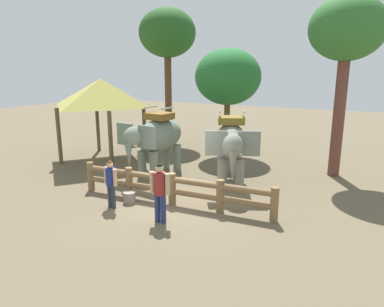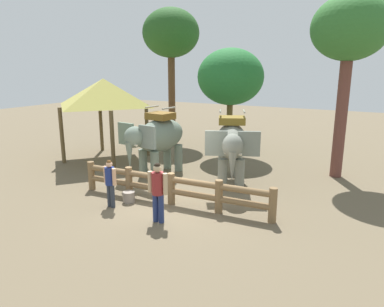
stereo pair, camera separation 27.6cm
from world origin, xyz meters
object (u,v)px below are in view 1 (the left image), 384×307
at_px(feed_bucket, 129,197).
at_px(tourist_woman_in_black, 160,189).
at_px(thatched_shelter, 101,93).
at_px(tree_far_right, 347,32).
at_px(tree_far_left, 228,77).
at_px(elephant_center, 231,144).
at_px(elephant_near_left, 156,138).
at_px(tree_back_center, 167,35).
at_px(log_fence, 172,186).
at_px(tourist_man_in_blue, 111,181).

bearing_deg(feed_bucket, tourist_woman_in_black, -25.58).
distance_m(thatched_shelter, tree_far_right, 10.73).
relative_size(thatched_shelter, tree_far_left, 0.78).
distance_m(elephant_center, tourist_woman_in_black, 4.24).
relative_size(tree_far_left, tree_far_right, 0.75).
xyz_separation_m(tourist_woman_in_black, tree_far_right, (3.95, 7.18, 4.63)).
relative_size(tree_far_left, feed_bucket, 13.15).
relative_size(elephant_center, tree_far_left, 0.63).
bearing_deg(elephant_near_left, thatched_shelter, 164.68).
bearing_deg(tree_far_right, tourist_woman_in_black, -118.83).
distance_m(elephant_center, tree_far_left, 5.31).
height_order(elephant_center, thatched_shelter, thatched_shelter).
bearing_deg(tree_back_center, feed_bucket, -66.71).
height_order(tourist_woman_in_black, tree_far_left, tree_far_left).
distance_m(elephant_center, tree_far_right, 6.11).
relative_size(tree_far_left, tree_back_center, 0.69).
bearing_deg(feed_bucket, tree_far_left, 87.31).
height_order(log_fence, tourist_man_in_blue, tourist_man_in_blue).
height_order(tourist_man_in_blue, feed_bucket, tourist_man_in_blue).
xyz_separation_m(elephant_near_left, thatched_shelter, (-3.64, 1.00, 1.61)).
bearing_deg(log_fence, tree_far_left, 97.66).
relative_size(tourist_woman_in_black, thatched_shelter, 0.43).
height_order(elephant_center, tree_far_left, tree_far_left).
xyz_separation_m(tree_far_left, feed_bucket, (-0.36, -7.72, -3.71)).
relative_size(thatched_shelter, tree_far_right, 0.58).
relative_size(elephant_center, tree_far_right, 0.47).
height_order(elephant_near_left, feed_bucket, elephant_near_left).
bearing_deg(feed_bucket, log_fence, 22.24).
bearing_deg(tourist_man_in_blue, elephant_near_left, 99.54).
bearing_deg(tree_back_center, log_fence, -58.68).
bearing_deg(log_fence, thatched_shelter, 149.03).
bearing_deg(elephant_near_left, log_fence, -48.80).
xyz_separation_m(tourist_man_in_blue, thatched_shelter, (-4.25, 4.63, 2.30)).
relative_size(log_fence, tree_back_center, 0.90).
relative_size(tourist_man_in_blue, tree_back_center, 0.20).
distance_m(elephant_near_left, thatched_shelter, 4.10).
distance_m(log_fence, tourist_man_in_blue, 1.96).
relative_size(elephant_near_left, feed_bucket, 8.28).
height_order(log_fence, tree_far_left, tree_far_left).
xyz_separation_m(thatched_shelter, feed_bucket, (4.49, -4.04, -3.02)).
distance_m(log_fence, elephant_center, 3.10).
bearing_deg(thatched_shelter, log_fence, -30.97).
bearing_deg(elephant_near_left, tree_far_right, 26.83).
bearing_deg(tree_far_right, log_fence, -126.89).
xyz_separation_m(tourist_man_in_blue, feed_bucket, (0.25, 0.59, -0.72)).
distance_m(tourist_woman_in_black, tourist_man_in_blue, 2.00).
relative_size(log_fence, tourist_woman_in_black, 3.87).
height_order(log_fence, elephant_near_left, elephant_near_left).
xyz_separation_m(tourist_woman_in_black, tourist_man_in_blue, (-1.98, 0.24, -0.13)).
bearing_deg(tree_far_left, tree_far_right, -14.41).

